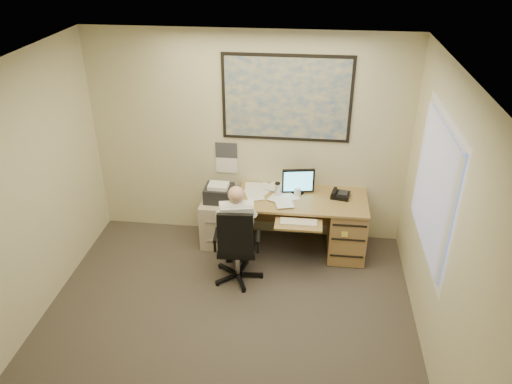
# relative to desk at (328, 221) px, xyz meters

# --- Properties ---
(room_shell) EXTENTS (4.00, 4.50, 2.70)m
(room_shell) POSITION_rel_desk_xyz_m (-1.06, -1.90, 0.91)
(room_shell) COLOR #3C362E
(room_shell) RESTS_ON ground
(desk) EXTENTS (1.60, 0.97, 1.07)m
(desk) POSITION_rel_desk_xyz_m (0.00, 0.00, 0.00)
(desk) COLOR #A17E45
(desk) RESTS_ON ground
(world_map) EXTENTS (1.56, 0.03, 1.06)m
(world_map) POSITION_rel_desk_xyz_m (-0.58, 0.33, 1.46)
(world_map) COLOR #1E4C93
(world_map) RESTS_ON room_shell
(wall_calendar) EXTENTS (0.28, 0.01, 0.42)m
(wall_calendar) POSITION_rel_desk_xyz_m (-1.33, 0.34, 0.64)
(wall_calendar) COLOR white
(wall_calendar) RESTS_ON room_shell
(window_blinds) EXTENTS (0.06, 1.40, 1.30)m
(window_blinds) POSITION_rel_desk_xyz_m (0.91, -1.10, 1.11)
(window_blinds) COLOR beige
(window_blinds) RESTS_ON room_shell
(filing_cabinet) EXTENTS (0.45, 0.54, 0.86)m
(filing_cabinet) POSITION_rel_desk_xyz_m (-1.39, 0.04, -0.07)
(filing_cabinet) COLOR #C0AF9B
(filing_cabinet) RESTS_ON ground
(office_chair) EXTENTS (0.64, 0.64, 1.01)m
(office_chair) POSITION_rel_desk_xyz_m (-1.05, -0.75, -0.14)
(office_chair) COLOR black
(office_chair) RESTS_ON ground
(person) EXTENTS (0.62, 0.78, 1.21)m
(person) POSITION_rel_desk_xyz_m (-1.05, -0.67, 0.17)
(person) COLOR silver
(person) RESTS_ON office_chair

